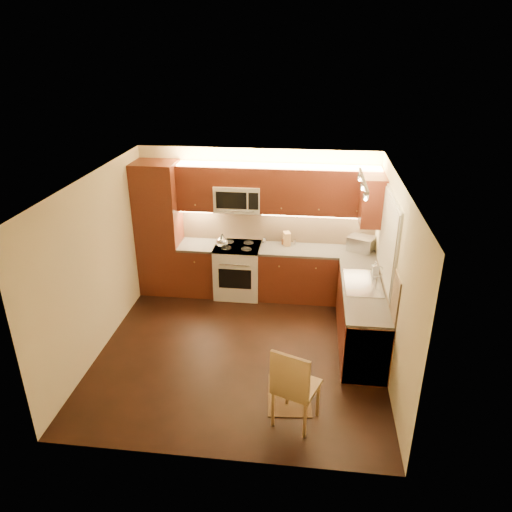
# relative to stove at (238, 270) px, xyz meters

# --- Properties ---
(floor) EXTENTS (4.00, 4.00, 0.01)m
(floor) POSITION_rel_stove_xyz_m (0.30, -1.68, -0.46)
(floor) COLOR black
(floor) RESTS_ON ground
(ceiling) EXTENTS (4.00, 4.00, 0.01)m
(ceiling) POSITION_rel_stove_xyz_m (0.30, -1.68, 2.04)
(ceiling) COLOR beige
(ceiling) RESTS_ON ground
(wall_back) EXTENTS (4.00, 0.01, 2.50)m
(wall_back) POSITION_rel_stove_xyz_m (0.30, 0.32, 0.79)
(wall_back) COLOR beige
(wall_back) RESTS_ON ground
(wall_front) EXTENTS (4.00, 0.01, 2.50)m
(wall_front) POSITION_rel_stove_xyz_m (0.30, -3.67, 0.79)
(wall_front) COLOR beige
(wall_front) RESTS_ON ground
(wall_left) EXTENTS (0.01, 4.00, 2.50)m
(wall_left) POSITION_rel_stove_xyz_m (-1.70, -1.68, 0.79)
(wall_left) COLOR beige
(wall_left) RESTS_ON ground
(wall_right) EXTENTS (0.01, 4.00, 2.50)m
(wall_right) POSITION_rel_stove_xyz_m (2.30, -1.68, 0.79)
(wall_right) COLOR beige
(wall_right) RESTS_ON ground
(pantry) EXTENTS (0.70, 0.60, 2.30)m
(pantry) POSITION_rel_stove_xyz_m (-1.35, 0.02, 0.69)
(pantry) COLOR #4F1D10
(pantry) RESTS_ON floor
(base_cab_back_left) EXTENTS (0.62, 0.60, 0.86)m
(base_cab_back_left) POSITION_rel_stove_xyz_m (-0.69, 0.02, -0.03)
(base_cab_back_left) COLOR #4F1D10
(base_cab_back_left) RESTS_ON floor
(counter_back_left) EXTENTS (0.62, 0.60, 0.04)m
(counter_back_left) POSITION_rel_stove_xyz_m (-0.69, 0.02, 0.42)
(counter_back_left) COLOR #33302E
(counter_back_left) RESTS_ON base_cab_back_left
(base_cab_back_right) EXTENTS (1.92, 0.60, 0.86)m
(base_cab_back_right) POSITION_rel_stove_xyz_m (1.34, 0.02, -0.03)
(base_cab_back_right) COLOR #4F1D10
(base_cab_back_right) RESTS_ON floor
(counter_back_right) EXTENTS (1.92, 0.60, 0.04)m
(counter_back_right) POSITION_rel_stove_xyz_m (1.34, 0.02, 0.42)
(counter_back_right) COLOR #33302E
(counter_back_right) RESTS_ON base_cab_back_right
(base_cab_right) EXTENTS (0.60, 2.00, 0.86)m
(base_cab_right) POSITION_rel_stove_xyz_m (2.00, -1.28, -0.03)
(base_cab_right) COLOR #4F1D10
(base_cab_right) RESTS_ON floor
(counter_right) EXTENTS (0.60, 2.00, 0.04)m
(counter_right) POSITION_rel_stove_xyz_m (2.00, -1.28, 0.42)
(counter_right) COLOR #33302E
(counter_right) RESTS_ON base_cab_right
(dishwasher) EXTENTS (0.58, 0.60, 0.84)m
(dishwasher) POSITION_rel_stove_xyz_m (2.00, -1.98, -0.03)
(dishwasher) COLOR silver
(dishwasher) RESTS_ON floor
(backsplash_back) EXTENTS (3.30, 0.02, 0.60)m
(backsplash_back) POSITION_rel_stove_xyz_m (0.65, 0.31, 0.74)
(backsplash_back) COLOR tan
(backsplash_back) RESTS_ON wall_back
(backsplash_right) EXTENTS (0.02, 2.00, 0.60)m
(backsplash_right) POSITION_rel_stove_xyz_m (2.29, -1.28, 0.74)
(backsplash_right) COLOR tan
(backsplash_right) RESTS_ON wall_right
(upper_cab_back_left) EXTENTS (0.62, 0.35, 0.75)m
(upper_cab_back_left) POSITION_rel_stove_xyz_m (-0.69, 0.15, 1.42)
(upper_cab_back_left) COLOR #4F1D10
(upper_cab_back_left) RESTS_ON wall_back
(upper_cab_back_right) EXTENTS (1.92, 0.35, 0.75)m
(upper_cab_back_right) POSITION_rel_stove_xyz_m (1.34, 0.15, 1.42)
(upper_cab_back_right) COLOR #4F1D10
(upper_cab_back_right) RESTS_ON wall_back
(upper_cab_bridge) EXTENTS (0.76, 0.35, 0.31)m
(upper_cab_bridge) POSITION_rel_stove_xyz_m (0.00, 0.15, 1.63)
(upper_cab_bridge) COLOR #4F1D10
(upper_cab_bridge) RESTS_ON wall_back
(upper_cab_right_corner) EXTENTS (0.35, 0.50, 0.75)m
(upper_cab_right_corner) POSITION_rel_stove_xyz_m (2.12, -0.28, 1.42)
(upper_cab_right_corner) COLOR #4F1D10
(upper_cab_right_corner) RESTS_ON wall_right
(stove) EXTENTS (0.76, 0.65, 0.92)m
(stove) POSITION_rel_stove_xyz_m (0.00, 0.00, 0.00)
(stove) COLOR silver
(stove) RESTS_ON floor
(microwave) EXTENTS (0.76, 0.38, 0.44)m
(microwave) POSITION_rel_stove_xyz_m (0.00, 0.14, 1.26)
(microwave) COLOR silver
(microwave) RESTS_ON wall_back
(window_frame) EXTENTS (0.03, 1.44, 1.24)m
(window_frame) POSITION_rel_stove_xyz_m (2.29, -1.12, 1.14)
(window_frame) COLOR silver
(window_frame) RESTS_ON wall_right
(window_blinds) EXTENTS (0.02, 1.36, 1.16)m
(window_blinds) POSITION_rel_stove_xyz_m (2.27, -1.12, 1.14)
(window_blinds) COLOR silver
(window_blinds) RESTS_ON wall_right
(sink) EXTENTS (0.52, 0.86, 0.15)m
(sink) POSITION_rel_stove_xyz_m (2.00, -1.12, 0.52)
(sink) COLOR silver
(sink) RESTS_ON counter_right
(faucet) EXTENTS (0.20, 0.04, 0.30)m
(faucet) POSITION_rel_stove_xyz_m (2.18, -1.12, 0.59)
(faucet) COLOR silver
(faucet) RESTS_ON counter_right
(track_light_bar) EXTENTS (0.04, 1.20, 0.03)m
(track_light_bar) POSITION_rel_stove_xyz_m (1.85, -1.27, 2.00)
(track_light_bar) COLOR silver
(track_light_bar) RESTS_ON ceiling
(kettle) EXTENTS (0.21, 0.21, 0.23)m
(kettle) POSITION_rel_stove_xyz_m (-0.25, -0.08, 0.57)
(kettle) COLOR silver
(kettle) RESTS_ON stove
(toaster_oven) EXTENTS (0.49, 0.44, 0.24)m
(toaster_oven) POSITION_rel_stove_xyz_m (2.05, 0.08, 0.56)
(toaster_oven) COLOR silver
(toaster_oven) RESTS_ON counter_back_right
(knife_block) EXTENTS (0.15, 0.19, 0.23)m
(knife_block) POSITION_rel_stove_xyz_m (0.82, 0.17, 0.55)
(knife_block) COLOR olive
(knife_block) RESTS_ON counter_back_right
(spice_jar_a) EXTENTS (0.05, 0.05, 0.10)m
(spice_jar_a) POSITION_rel_stove_xyz_m (0.44, 0.21, 0.49)
(spice_jar_a) COLOR silver
(spice_jar_a) RESTS_ON counter_back_right
(spice_jar_b) EXTENTS (0.05, 0.05, 0.09)m
(spice_jar_b) POSITION_rel_stove_xyz_m (0.75, 0.19, 0.49)
(spice_jar_b) COLOR brown
(spice_jar_b) RESTS_ON counter_back_right
(spice_jar_c) EXTENTS (0.05, 0.05, 0.08)m
(spice_jar_c) POSITION_rel_stove_xyz_m (0.96, 0.21, 0.48)
(spice_jar_c) COLOR silver
(spice_jar_c) RESTS_ON counter_back_right
(spice_jar_d) EXTENTS (0.05, 0.05, 0.09)m
(spice_jar_d) POSITION_rel_stove_xyz_m (0.86, 0.18, 0.49)
(spice_jar_d) COLOR brown
(spice_jar_d) RESTS_ON counter_back_right
(soap_bottle) EXTENTS (0.11, 0.12, 0.21)m
(soap_bottle) POSITION_rel_stove_xyz_m (2.19, -0.80, 0.55)
(soap_bottle) COLOR #BCBCC0
(soap_bottle) RESTS_ON counter_right
(rug) EXTENTS (0.60, 0.84, 0.01)m
(rug) POSITION_rel_stove_xyz_m (1.04, -2.58, -0.45)
(rug) COLOR black
(rug) RESTS_ON floor
(dining_chair) EXTENTS (0.60, 0.60, 1.04)m
(dining_chair) POSITION_rel_stove_xyz_m (1.14, -2.99, 0.06)
(dining_chair) COLOR olive
(dining_chair) RESTS_ON floor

